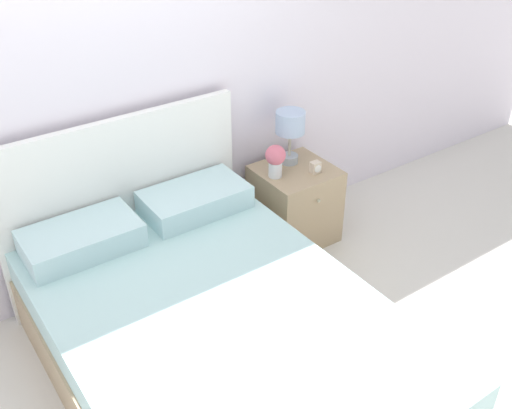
# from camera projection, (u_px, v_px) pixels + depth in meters

# --- Properties ---
(ground_plane) EXTENTS (12.00, 12.00, 0.00)m
(ground_plane) POSITION_uv_depth(u_px,v_px,m) (133.00, 274.00, 3.87)
(ground_plane) COLOR silver
(wall_back) EXTENTS (8.00, 0.06, 2.60)m
(wall_back) POSITION_uv_depth(u_px,v_px,m) (101.00, 79.00, 3.23)
(wall_back) COLOR white
(wall_back) RESTS_ON ground_plane
(bed) EXTENTS (1.49, 2.16, 1.10)m
(bed) POSITION_uv_depth(u_px,v_px,m) (212.00, 334.00, 3.03)
(bed) COLOR tan
(bed) RESTS_ON ground_plane
(nightstand) EXTENTS (0.49, 0.49, 0.54)m
(nightstand) POSITION_uv_depth(u_px,v_px,m) (294.00, 204.00, 4.09)
(nightstand) COLOR tan
(nightstand) RESTS_ON ground_plane
(table_lamp) EXTENTS (0.19, 0.19, 0.37)m
(table_lamp) POSITION_uv_depth(u_px,v_px,m) (290.00, 127.00, 3.89)
(table_lamp) COLOR #A8B2BC
(table_lamp) RESTS_ON nightstand
(flower_vase) EXTENTS (0.13, 0.13, 0.22)m
(flower_vase) POSITION_uv_depth(u_px,v_px,m) (276.00, 159.00, 3.80)
(flower_vase) COLOR white
(flower_vase) RESTS_ON nightstand
(alarm_clock) EXTENTS (0.06, 0.05, 0.08)m
(alarm_clock) POSITION_uv_depth(u_px,v_px,m) (315.00, 167.00, 3.89)
(alarm_clock) COLOR beige
(alarm_clock) RESTS_ON nightstand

